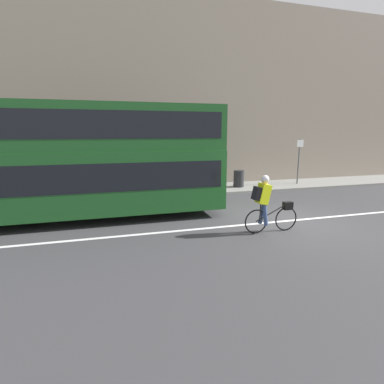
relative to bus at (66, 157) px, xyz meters
name	(u,v)px	position (x,y,z in m)	size (l,w,h in m)	color
ground_plane	(288,221)	(6.61, -2.07, -2.00)	(80.00, 80.00, 0.00)	#38383A
road_center_line	(288,221)	(6.61, -2.08, -2.00)	(50.00, 0.14, 0.01)	silver
sidewalk_curb	(223,188)	(6.61, 3.40, -1.94)	(60.00, 2.48, 0.12)	gray
building_facade	(215,95)	(6.61, 4.79, 2.56)	(60.00, 0.30, 9.12)	gray
bus	(66,157)	(0.00, 0.00, 0.00)	(9.69, 2.44, 3.59)	black
cyclist_on_bike	(267,202)	(5.35, -2.87, -1.13)	(1.62, 0.32, 1.62)	black
trash_bin	(239,179)	(7.35, 3.27, -1.48)	(0.51, 0.51, 0.80)	#262628
street_sign_post	(299,159)	(10.67, 3.26, -0.59)	(0.36, 0.09, 2.30)	#59595B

